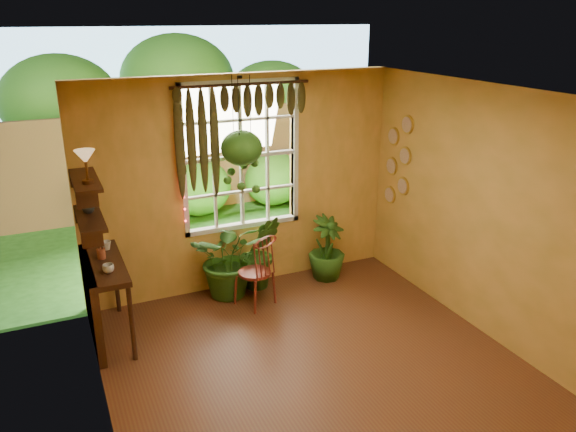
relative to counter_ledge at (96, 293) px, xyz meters
name	(u,v)px	position (x,y,z in m)	size (l,w,h in m)	color
floor	(324,376)	(1.91, -1.60, -0.55)	(4.50, 4.50, 0.00)	#573019
ceiling	(331,98)	(1.91, -1.60, 2.15)	(4.50, 4.50, 0.00)	white
wall_back	(243,184)	(1.91, 0.65, 0.80)	(4.00, 4.00, 0.00)	#EAAA4F
wall_left	(96,292)	(-0.09, -1.60, 0.80)	(4.50, 4.50, 0.00)	#EAAA4F
wall_right	(498,218)	(3.91, -1.60, 0.80)	(4.50, 4.50, 0.00)	#EAAA4F
window	(241,156)	(1.91, 0.68, 1.15)	(1.52, 0.10, 1.86)	silver
valance_vine	(236,111)	(1.82, 0.56, 1.73)	(1.70, 0.12, 1.10)	#3A1C0F
string_lights	(182,160)	(1.15, 0.59, 1.20)	(0.03, 0.03, 1.54)	#FF2633
wall_plates	(398,161)	(3.89, 0.19, 1.00)	(0.04, 0.32, 1.10)	beige
counter_ledge	(96,293)	(0.00, 0.00, 0.00)	(0.40, 1.20, 0.90)	#3A1C0F
shelf_lower	(90,218)	(0.03, 0.00, 0.85)	(0.25, 0.90, 0.04)	#3A1C0F
shelf_upper	(85,180)	(0.03, 0.00, 1.25)	(0.25, 0.90, 0.04)	#3A1C0F
backyard	(174,125)	(2.15, 5.27, 0.73)	(14.00, 10.00, 12.00)	#1E4F16
windsor_chair	(257,281)	(1.83, 0.03, -0.24)	(0.53, 0.54, 1.06)	maroon
potted_plant_left	(230,258)	(1.63, 0.40, -0.04)	(0.92, 0.79, 1.02)	#1D4311
potted_plant_mid	(260,252)	(2.06, 0.46, -0.06)	(0.54, 0.43, 0.98)	#1D4311
potted_plant_right	(327,248)	(2.95, 0.33, -0.12)	(0.48, 0.48, 0.86)	#1D4311
hanging_basket	(242,150)	(1.84, 0.44, 1.29)	(0.49, 0.49, 1.38)	black
cup_a	(108,268)	(0.13, -0.29, 0.39)	(0.11, 0.11, 0.09)	silver
cup_b	(106,245)	(0.19, 0.32, 0.40)	(0.10, 0.10, 0.10)	beige
brush_jar	(101,247)	(0.11, 0.10, 0.48)	(0.09, 0.09, 0.33)	brown
shelf_vase	(88,207)	(0.04, 0.12, 0.93)	(0.12, 0.12, 0.13)	#B2AD99
tiffany_lamp	(85,159)	(0.05, -0.19, 1.51)	(0.20, 0.20, 0.33)	#563318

